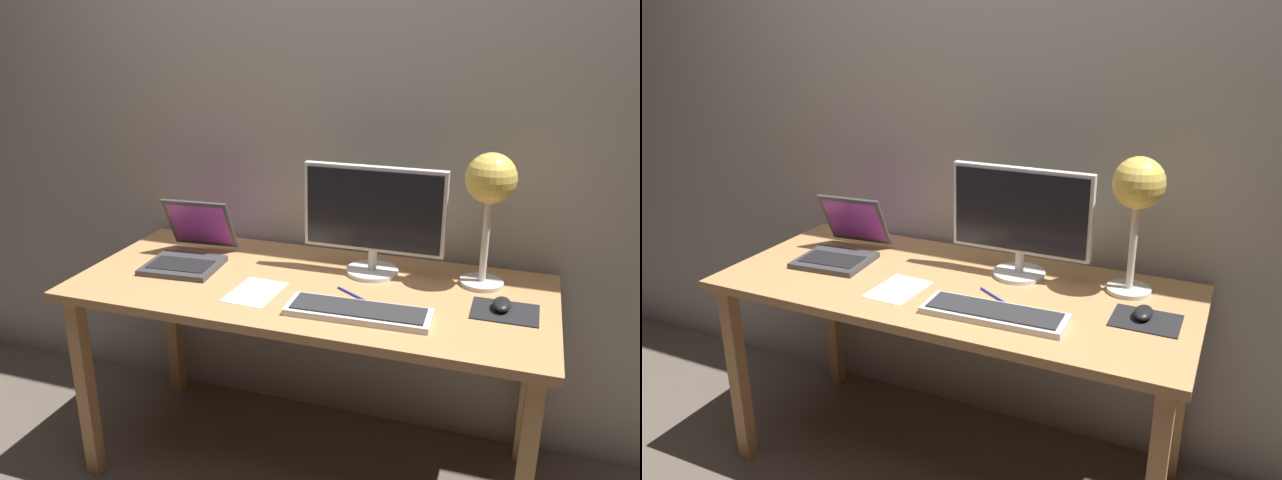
{
  "view_description": "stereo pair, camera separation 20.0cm",
  "coord_description": "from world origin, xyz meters",
  "views": [
    {
      "loc": [
        0.66,
        -1.83,
        1.59
      ],
      "look_at": [
        0.05,
        -0.05,
        0.92
      ],
      "focal_mm": 35.27,
      "sensor_mm": 36.0,
      "label": 1
    },
    {
      "loc": [
        0.85,
        -1.76,
        1.59
      ],
      "look_at": [
        0.05,
        -0.05,
        0.92
      ],
      "focal_mm": 35.27,
      "sensor_mm": 36.0,
      "label": 2
    }
  ],
  "objects": [
    {
      "name": "back_wall",
      "position": [
        0.0,
        0.4,
        1.3
      ],
      "size": [
        4.8,
        0.06,
        2.6
      ],
      "primitive_type": "cube",
      "color": "#9E998E",
      "rests_on": "ground"
    },
    {
      "name": "desk_lamp",
      "position": [
        0.55,
        0.18,
        1.08
      ],
      "size": [
        0.16,
        0.16,
        0.45
      ],
      "color": "beige",
      "rests_on": "desk"
    },
    {
      "name": "keyboard_main",
      "position": [
        0.22,
        -0.18,
        0.75
      ],
      "size": [
        0.44,
        0.15,
        0.03
      ],
      "color": "silver",
      "rests_on": "desk"
    },
    {
      "name": "ground_plane",
      "position": [
        0.0,
        0.0,
        0.0
      ],
      "size": [
        4.8,
        4.8,
        0.0
      ],
      "primitive_type": "plane",
      "color": "brown",
      "rests_on": "ground"
    },
    {
      "name": "pen",
      "position": [
        0.16,
        -0.04,
        0.74
      ],
      "size": [
        0.12,
        0.08,
        0.01
      ],
      "primitive_type": "cylinder",
      "rotation": [
        0.0,
        1.57,
        -0.58
      ],
      "color": "#2633A5",
      "rests_on": "desk"
    },
    {
      "name": "laptop",
      "position": [
        -0.48,
        0.06,
        0.8
      ],
      "size": [
        0.28,
        0.34,
        0.22
      ],
      "color": "#38383A",
      "rests_on": "desk"
    },
    {
      "name": "mousepad",
      "position": [
        0.64,
        -0.01,
        0.74
      ],
      "size": [
        0.2,
        0.16,
        0.0
      ],
      "primitive_type": "cube",
      "color": "black",
      "rests_on": "desk"
    },
    {
      "name": "desk",
      "position": [
        0.0,
        0.0,
        0.66
      ],
      "size": [
        1.6,
        0.7,
        0.74
      ],
      "color": "tan",
      "rests_on": "ground"
    },
    {
      "name": "mouse",
      "position": [
        0.62,
        -0.0,
        0.76
      ],
      "size": [
        0.06,
        0.1,
        0.03
      ],
      "primitive_type": "ellipsoid",
      "color": "black",
      "rests_on": "mousepad"
    },
    {
      "name": "paper_sheet_near_mouse",
      "position": [
        -0.15,
        -0.12,
        0.74
      ],
      "size": [
        0.16,
        0.22,
        0.0
      ],
      "primitive_type": "cube",
      "rotation": [
        0.0,
        0.0,
        -0.05
      ],
      "color": "white",
      "rests_on": "desk"
    },
    {
      "name": "monitor",
      "position": [
        0.17,
        0.16,
        0.95
      ],
      "size": [
        0.49,
        0.18,
        0.38
      ],
      "color": "silver",
      "rests_on": "desk"
    }
  ]
}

